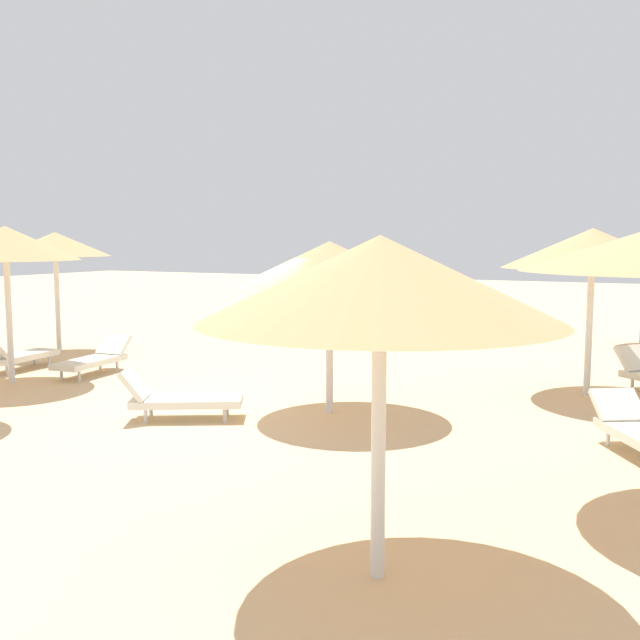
{
  "coord_description": "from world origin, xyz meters",
  "views": [
    {
      "loc": [
        6.35,
        -9.57,
        2.78
      ],
      "look_at": [
        0.0,
        3.0,
        1.2
      ],
      "focal_mm": 40.28,
      "sensor_mm": 36.0,
      "label": 1
    }
  ],
  "objects_px": {
    "lounger_7": "(94,359)",
    "bench_0": "(512,322)",
    "parasol_2": "(592,249)",
    "parasol_4": "(330,264)",
    "parasol_8": "(380,280)",
    "parasol_7": "(5,244)",
    "lounger_6": "(15,355)",
    "parasol_6": "(55,245)",
    "lounger_4": "(178,399)"
  },
  "relations": [
    {
      "from": "lounger_4",
      "to": "lounger_7",
      "type": "bearing_deg",
      "value": 150.12
    },
    {
      "from": "parasol_7",
      "to": "lounger_4",
      "type": "xyz_separation_m",
      "value": [
        4.7,
        -0.84,
        -2.38
      ]
    },
    {
      "from": "parasol_6",
      "to": "parasol_8",
      "type": "relative_size",
      "value": 1.0
    },
    {
      "from": "parasol_4",
      "to": "parasol_7",
      "type": "bearing_deg",
      "value": -174.94
    },
    {
      "from": "parasol_6",
      "to": "parasol_8",
      "type": "distance_m",
      "value": 13.79
    },
    {
      "from": "lounger_7",
      "to": "parasol_8",
      "type": "bearing_deg",
      "value": -33.39
    },
    {
      "from": "lounger_7",
      "to": "bench_0",
      "type": "relative_size",
      "value": 1.25
    },
    {
      "from": "parasol_2",
      "to": "lounger_4",
      "type": "distance_m",
      "value": 7.57
    },
    {
      "from": "lounger_4",
      "to": "bench_0",
      "type": "relative_size",
      "value": 1.25
    },
    {
      "from": "lounger_7",
      "to": "parasol_4",
      "type": "bearing_deg",
      "value": -8.03
    },
    {
      "from": "parasol_8",
      "to": "lounger_7",
      "type": "bearing_deg",
      "value": 146.61
    },
    {
      "from": "parasol_7",
      "to": "bench_0",
      "type": "relative_size",
      "value": 1.97
    },
    {
      "from": "parasol_4",
      "to": "parasol_7",
      "type": "relative_size",
      "value": 0.97
    },
    {
      "from": "parasol_6",
      "to": "bench_0",
      "type": "relative_size",
      "value": 1.92
    },
    {
      "from": "parasol_4",
      "to": "lounger_4",
      "type": "distance_m",
      "value": 3.17
    },
    {
      "from": "lounger_6",
      "to": "parasol_7",
      "type": "bearing_deg",
      "value": -43.29
    },
    {
      "from": "parasol_2",
      "to": "parasol_8",
      "type": "relative_size",
      "value": 1.06
    },
    {
      "from": "parasol_7",
      "to": "parasol_6",
      "type": "bearing_deg",
      "value": 123.48
    },
    {
      "from": "parasol_2",
      "to": "parasol_7",
      "type": "relative_size",
      "value": 1.03
    },
    {
      "from": "parasol_4",
      "to": "parasol_8",
      "type": "bearing_deg",
      "value": -59.94
    },
    {
      "from": "bench_0",
      "to": "lounger_4",
      "type": "bearing_deg",
      "value": -100.7
    },
    {
      "from": "lounger_7",
      "to": "bench_0",
      "type": "bearing_deg",
      "value": 59.07
    },
    {
      "from": "parasol_4",
      "to": "parasol_8",
      "type": "relative_size",
      "value": 1.0
    },
    {
      "from": "parasol_4",
      "to": "lounger_4",
      "type": "xyz_separation_m",
      "value": [
        -1.92,
        -1.43,
        -2.08
      ]
    },
    {
      "from": "lounger_4",
      "to": "lounger_6",
      "type": "xyz_separation_m",
      "value": [
        -5.72,
        1.8,
        -0.0
      ]
    },
    {
      "from": "parasol_8",
      "to": "lounger_4",
      "type": "bearing_deg",
      "value": 143.9
    },
    {
      "from": "lounger_4",
      "to": "lounger_6",
      "type": "bearing_deg",
      "value": 162.54
    },
    {
      "from": "parasol_8",
      "to": "bench_0",
      "type": "xyz_separation_m",
      "value": [
        -2.33,
        16.33,
        -2.11
      ]
    },
    {
      "from": "parasol_2",
      "to": "lounger_7",
      "type": "xyz_separation_m",
      "value": [
        -9.39,
        -2.45,
        -2.31
      ]
    },
    {
      "from": "bench_0",
      "to": "lounger_6",
      "type": "bearing_deg",
      "value": -126.38
    },
    {
      "from": "lounger_6",
      "to": "lounger_7",
      "type": "bearing_deg",
      "value": 14.27
    },
    {
      "from": "parasol_7",
      "to": "parasol_8",
      "type": "xyz_separation_m",
      "value": [
        9.47,
        -4.31,
        -0.25
      ]
    },
    {
      "from": "parasol_7",
      "to": "lounger_7",
      "type": "xyz_separation_m",
      "value": [
        0.78,
        1.41,
        -2.39
      ]
    },
    {
      "from": "parasol_2",
      "to": "parasol_4",
      "type": "relative_size",
      "value": 1.06
    },
    {
      "from": "parasol_6",
      "to": "lounger_4",
      "type": "relative_size",
      "value": 1.54
    },
    {
      "from": "parasol_8",
      "to": "lounger_4",
      "type": "height_order",
      "value": "parasol_8"
    },
    {
      "from": "lounger_7",
      "to": "bench_0",
      "type": "xyz_separation_m",
      "value": [
        6.35,
        10.61,
        0.03
      ]
    },
    {
      "from": "parasol_4",
      "to": "parasol_7",
      "type": "height_order",
      "value": "parasol_7"
    },
    {
      "from": "parasol_6",
      "to": "lounger_7",
      "type": "relative_size",
      "value": 1.53
    },
    {
      "from": "parasol_2",
      "to": "parasol_7",
      "type": "distance_m",
      "value": 10.88
    },
    {
      "from": "parasol_8",
      "to": "lounger_6",
      "type": "bearing_deg",
      "value": 153.3
    },
    {
      "from": "parasol_8",
      "to": "parasol_2",
      "type": "bearing_deg",
      "value": 85.05
    },
    {
      "from": "parasol_4",
      "to": "lounger_6",
      "type": "xyz_separation_m",
      "value": [
        -7.64,
        0.37,
        -2.08
      ]
    },
    {
      "from": "parasol_4",
      "to": "bench_0",
      "type": "distance_m",
      "value": 11.63
    },
    {
      "from": "parasol_7",
      "to": "lounger_4",
      "type": "relative_size",
      "value": 1.58
    },
    {
      "from": "parasol_2",
      "to": "bench_0",
      "type": "bearing_deg",
      "value": 110.44
    },
    {
      "from": "parasol_2",
      "to": "parasol_6",
      "type": "distance_m",
      "value": 12.3
    },
    {
      "from": "parasol_2",
      "to": "bench_0",
      "type": "relative_size",
      "value": 2.02
    },
    {
      "from": "parasol_2",
      "to": "lounger_4",
      "type": "relative_size",
      "value": 1.62
    },
    {
      "from": "parasol_7",
      "to": "bench_0",
      "type": "bearing_deg",
      "value": 59.3
    }
  ]
}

